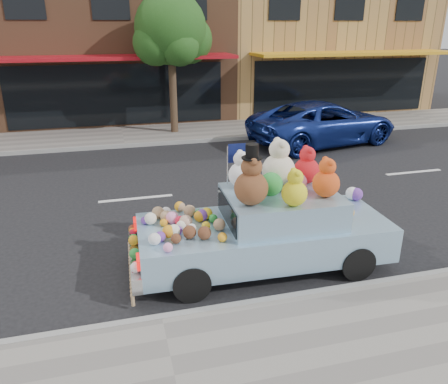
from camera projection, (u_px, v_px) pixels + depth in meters
name	position (u px, v px, depth m)	size (l,w,h in m)	color
ground	(136.00, 199.00, 10.80)	(120.00, 120.00, 0.00)	black
far_sidewalk	(123.00, 136.00, 16.64)	(60.00, 3.00, 0.12)	gray
near_kerb	(162.00, 319.00, 6.27)	(60.00, 0.12, 0.13)	gray
far_kerb	(125.00, 146.00, 15.29)	(60.00, 0.12, 0.13)	gray
storefront_mid	(111.00, 34.00, 20.29)	(10.00, 9.80, 7.30)	brown
storefront_right	(308.00, 33.00, 22.71)	(10.00, 9.80, 7.30)	#AD8448
street_tree	(171.00, 35.00, 15.88)	(3.00, 2.70, 5.22)	#38281C
car_blue	(324.00, 123.00, 15.58)	(2.52, 5.46, 1.52)	navy
art_car	(265.00, 223.00, 7.56)	(4.55, 1.92, 2.34)	black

